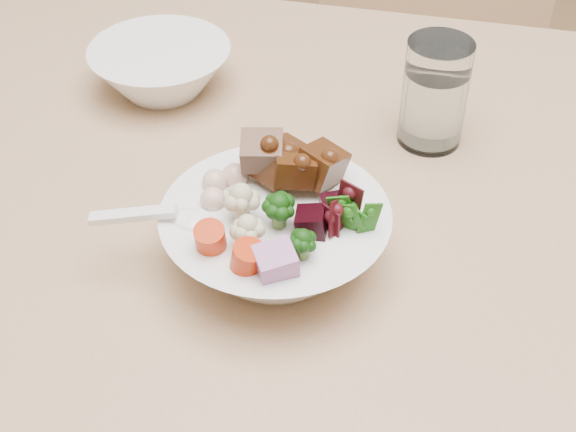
{
  "coord_description": "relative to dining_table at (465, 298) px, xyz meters",
  "views": [
    {
      "loc": [
        -0.04,
        -0.58,
        1.25
      ],
      "look_at": [
        -0.23,
        -0.1,
        0.8
      ],
      "focal_mm": 50.0,
      "sensor_mm": 36.0,
      "label": 1
    }
  ],
  "objects": [
    {
      "name": "chair_far",
      "position": [
        -0.19,
        0.59,
        -0.18
      ],
      "size": [
        0.44,
        0.44,
        0.85
      ],
      "rotation": [
        0.0,
        0.0,
        0.13
      ],
      "color": "tan",
      "rests_on": "ground"
    },
    {
      "name": "food_bowl",
      "position": [
        -0.16,
        -0.09,
        0.11
      ],
      "size": [
        0.2,
        0.2,
        0.11
      ],
      "color": "white",
      "rests_on": "dining_table"
    },
    {
      "name": "side_bowl",
      "position": [
        -0.4,
        0.12,
        0.1
      ],
      "size": [
        0.16,
        0.16,
        0.05
      ],
      "primitive_type": null,
      "color": "white",
      "rests_on": "dining_table"
    },
    {
      "name": "dining_table",
      "position": [
        0.0,
        0.0,
        0.0
      ],
      "size": [
        1.68,
        1.11,
        0.73
      ],
      "rotation": [
        0.0,
        0.0,
        0.16
      ],
      "color": "tan",
      "rests_on": "ground"
    },
    {
      "name": "water_glass",
      "position": [
        -0.08,
        0.14,
        0.13
      ],
      "size": [
        0.07,
        0.07,
        0.12
      ],
      "color": "white",
      "rests_on": "dining_table"
    },
    {
      "name": "soup_spoon",
      "position": [
        -0.24,
        -0.13,
        0.13
      ],
      "size": [
        0.11,
        0.06,
        0.02
      ],
      "rotation": [
        0.0,
        0.0,
        0.35
      ],
      "color": "white",
      "rests_on": "food_bowl"
    }
  ]
}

